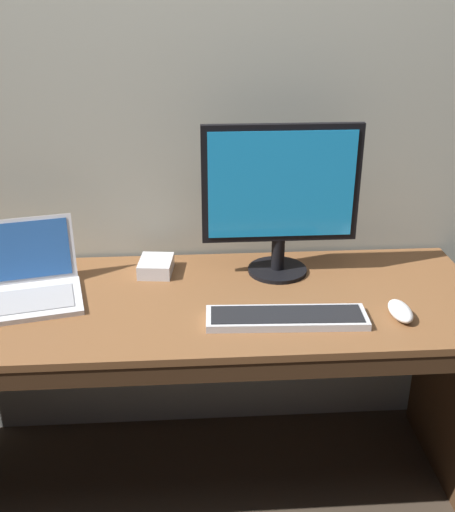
{
  "coord_description": "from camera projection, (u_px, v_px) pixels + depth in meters",
  "views": [
    {
      "loc": [
        0.0,
        -1.66,
        1.64
      ],
      "look_at": [
        0.12,
        0.0,
        0.88
      ],
      "focal_mm": 43.13,
      "sensor_mm": 36.0,
      "label": 1
    }
  ],
  "objects": [
    {
      "name": "external_drive_box",
      "position": [
        154.0,
        266.0,
        2.04
      ],
      "size": [
        0.12,
        0.14,
        0.05
      ],
      "primitive_type": "cube",
      "rotation": [
        0.0,
        0.0,
        -0.11
      ],
      "color": "silver",
      "rests_on": "desk"
    },
    {
      "name": "desk",
      "position": [
        192.0,
        361.0,
        1.96
      ],
      "size": [
        1.81,
        0.65,
        0.74
      ],
      "color": "brown",
      "rests_on": "ground"
    },
    {
      "name": "external_monitor",
      "position": [
        279.0,
        195.0,
        1.93
      ],
      "size": [
        0.5,
        0.2,
        0.5
      ],
      "color": "black",
      "rests_on": "desk"
    },
    {
      "name": "computer_mouse",
      "position": [
        399.0,
        311.0,
        1.77
      ],
      "size": [
        0.07,
        0.13,
        0.04
      ],
      "primitive_type": "ellipsoid",
      "rotation": [
        0.0,
        0.0,
        0.06
      ],
      "color": "white",
      "rests_on": "desk"
    },
    {
      "name": "wired_keyboard",
      "position": [
        285.0,
        318.0,
        1.75
      ],
      "size": [
        0.46,
        0.14,
        0.02
      ],
      "color": "#BCBCC1",
      "rests_on": "desk"
    },
    {
      "name": "laptop_silver",
      "position": [
        25.0,
        287.0,
        1.87
      ],
      "size": [
        0.37,
        0.35,
        0.21
      ],
      "color": "silver",
      "rests_on": "desk"
    },
    {
      "name": "back_wall",
      "position": [
        182.0,
        26.0,
        1.89
      ],
      "size": [
        4.67,
        0.04,
        3.0
      ],
      "primitive_type": "cube",
      "color": "#9EA093",
      "rests_on": "ground"
    },
    {
      "name": "ground_plane",
      "position": [
        195.0,
        481.0,
        2.19
      ],
      "size": [
        14.0,
        14.0,
        0.0
      ],
      "primitive_type": "plane",
      "color": "#382D23"
    }
  ]
}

